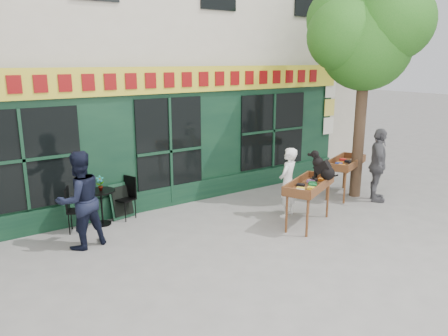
% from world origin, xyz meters
% --- Properties ---
extents(ground, '(80.00, 80.00, 0.00)m').
position_xyz_m(ground, '(0.00, 0.00, 0.00)').
color(ground, slate).
rests_on(ground, ground).
extents(building, '(14.00, 7.26, 10.00)m').
position_xyz_m(building, '(0.00, 5.97, 4.97)').
color(building, beige).
rests_on(building, ground).
extents(street_tree, '(3.05, 2.90, 5.60)m').
position_xyz_m(street_tree, '(4.34, 0.36, 4.11)').
color(street_tree, '#382619').
rests_on(street_tree, ground).
extents(book_cart_center, '(1.62, 1.19, 0.99)m').
position_xyz_m(book_cart_center, '(1.80, -0.47, 0.82)').
color(book_cart_center, brown).
rests_on(book_cart_center, ground).
extents(dog, '(0.56, 0.69, 0.60)m').
position_xyz_m(dog, '(2.15, -0.52, 1.29)').
color(dog, black).
rests_on(dog, book_cart_center).
extents(woman, '(0.68, 0.58, 1.57)m').
position_xyz_m(woman, '(1.80, 0.18, 0.79)').
color(woman, white).
rests_on(woman, ground).
extents(book_cart_right, '(1.62, 1.14, 0.99)m').
position_xyz_m(book_cart_right, '(4.08, 0.48, 0.82)').
color(book_cart_right, brown).
rests_on(book_cart_right, ground).
extents(man_right, '(1.10, 1.05, 1.83)m').
position_xyz_m(man_right, '(4.38, -0.27, 0.92)').
color(man_right, '#545459').
rests_on(man_right, ground).
extents(bistro_table, '(0.60, 0.60, 0.76)m').
position_xyz_m(bistro_table, '(-1.82, 2.04, 0.54)').
color(bistro_table, black).
rests_on(bistro_table, ground).
extents(bistro_chair_left, '(0.48, 0.48, 0.95)m').
position_xyz_m(bistro_chair_left, '(-2.45, 1.98, 0.56)').
color(bistro_chair_left, black).
rests_on(bistro_chair_left, ground).
extents(bistro_chair_right, '(0.47, 0.47, 0.95)m').
position_xyz_m(bistro_chair_right, '(-1.18, 2.13, 0.56)').
color(bistro_chair_right, black).
rests_on(bistro_chair_right, ground).
extents(potted_plant, '(0.19, 0.14, 0.32)m').
position_xyz_m(potted_plant, '(-1.82, 2.04, 0.93)').
color(potted_plant, gray).
rests_on(potted_plant, bistro_table).
extents(man_left, '(1.01, 0.86, 1.85)m').
position_xyz_m(man_left, '(-2.52, 1.14, 0.92)').
color(man_left, black).
rests_on(man_left, ground).
extents(chalkboard, '(0.58, 0.27, 0.79)m').
position_xyz_m(chalkboard, '(-1.30, 2.19, 0.40)').
color(chalkboard, black).
rests_on(chalkboard, ground).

